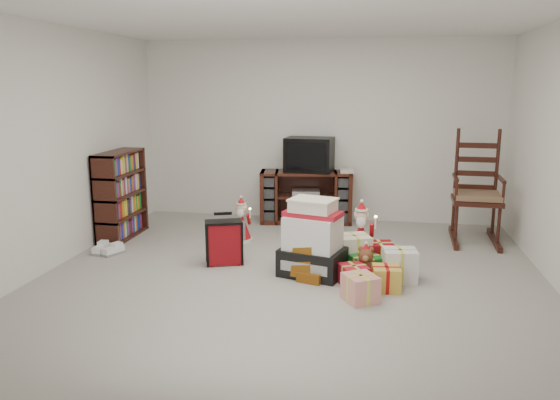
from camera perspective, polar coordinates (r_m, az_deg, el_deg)
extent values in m
cube|color=#A39E95|center=(5.51, 1.18, -8.10)|extent=(5.00, 5.00, 0.01)
cube|color=white|center=(5.21, 1.30, 18.72)|extent=(5.00, 5.00, 0.01)
cube|color=white|center=(7.68, 4.13, 7.20)|extent=(5.00, 0.01, 2.50)
cube|color=white|center=(2.81, -6.64, -1.27)|extent=(5.00, 0.01, 2.50)
cube|color=white|center=(6.12, -22.67, 5.08)|extent=(0.01, 5.00, 2.50)
cube|color=#3F1712|center=(7.58, 2.72, 0.33)|extent=(1.30, 0.61, 0.72)
cube|color=silver|center=(7.54, 2.70, 0.79)|extent=(0.41, 0.32, 0.07)
cube|color=#3D1810|center=(7.07, -16.29, 0.53)|extent=(0.30, 0.89, 1.08)
cube|color=#3D1810|center=(7.01, 19.85, -0.06)|extent=(0.59, 0.57, 0.05)
cube|color=#7E6244|center=(7.00, 19.89, 0.46)|extent=(0.55, 0.53, 0.07)
cube|color=#3D1810|center=(7.18, 19.79, 4.00)|extent=(0.48, 0.09, 0.87)
cube|color=#3D1810|center=(7.12, 19.58, -3.83)|extent=(0.61, 0.96, 0.07)
cube|color=black|center=(5.54, 3.40, -6.46)|extent=(0.71, 0.59, 0.28)
cube|color=silver|center=(5.45, 3.44, -3.41)|extent=(0.60, 0.52, 0.34)
cube|color=#B21424|center=(5.40, 3.46, -1.44)|extent=(0.61, 0.44, 0.05)
cube|color=beige|center=(5.38, 3.47, -0.63)|extent=(0.48, 0.42, 0.11)
cube|color=maroon|center=(5.85, -5.86, -4.44)|extent=(0.41, 0.31, 0.48)
cube|color=black|center=(5.86, -5.69, -1.37)|extent=(0.19, 0.09, 0.03)
ellipsoid|color=brown|center=(5.49, 8.92, -7.05)|extent=(0.22, 0.19, 0.23)
sphere|color=brown|center=(5.42, 8.96, -5.75)|extent=(0.15, 0.15, 0.15)
cone|color=#B21318|center=(6.09, 8.42, -4.11)|extent=(0.30, 0.30, 0.43)
sphere|color=beige|center=(6.02, 8.50, -1.65)|extent=(0.15, 0.15, 0.15)
cone|color=#B21318|center=(5.99, 8.53, -0.61)|extent=(0.13, 0.13, 0.11)
cylinder|color=silver|center=(5.91, 9.95, -2.38)|extent=(0.02, 0.02, 0.13)
cone|color=#B21318|center=(6.70, -4.04, -2.77)|extent=(0.26, 0.26, 0.37)
sphere|color=beige|center=(6.65, -4.06, -0.87)|extent=(0.12, 0.12, 0.12)
cone|color=#B21318|center=(6.63, -4.08, -0.06)|extent=(0.11, 0.11, 0.09)
cylinder|color=silver|center=(6.53, -3.15, -1.42)|extent=(0.02, 0.02, 0.11)
cube|color=white|center=(6.56, -18.26, -4.94)|extent=(0.11, 0.26, 0.09)
cube|color=white|center=(6.48, -16.97, -5.06)|extent=(0.21, 0.28, 0.09)
cube|color=#B21424|center=(5.36, 7.43, -7.17)|extent=(0.28, 0.28, 0.28)
cube|color=#1A6923|center=(5.61, 9.75, -6.37)|extent=(0.28, 0.28, 0.28)
cube|color=gold|center=(5.21, 10.30, -7.86)|extent=(0.28, 0.28, 0.28)
cube|color=silver|center=(5.01, 6.61, -8.53)|extent=(0.28, 0.28, 0.28)
cube|color=silver|center=(5.41, 12.57, -7.17)|extent=(0.28, 0.28, 0.28)
cube|color=maroon|center=(5.82, 11.88, -5.79)|extent=(0.28, 0.28, 0.28)
cube|color=beige|center=(5.86, 9.25, -5.54)|extent=(0.28, 0.28, 0.28)
cube|color=black|center=(7.51, 3.08, 4.78)|extent=(0.67, 0.50, 0.46)
cube|color=black|center=(7.28, 2.86, 4.56)|extent=(0.54, 0.06, 0.37)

